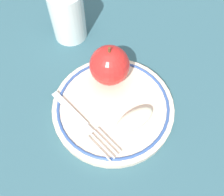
{
  "coord_description": "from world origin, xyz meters",
  "views": [
    {
      "loc": [
        0.11,
        0.2,
        0.43
      ],
      "look_at": [
        0.0,
        -0.0,
        0.04
      ],
      "focal_mm": 40.0,
      "sensor_mm": 36.0,
      "label": 1
    }
  ],
  "objects_px": {
    "plate": "(112,106)",
    "fork": "(81,121)",
    "apple_slice_front": "(135,119)",
    "apple_red_whole": "(110,65)",
    "drinking_glass": "(68,16)"
  },
  "relations": [
    {
      "from": "plate",
      "to": "fork",
      "type": "xyz_separation_m",
      "value": [
        0.07,
        0.01,
        0.01
      ]
    },
    {
      "from": "plate",
      "to": "apple_slice_front",
      "type": "distance_m",
      "value": 0.06
    },
    {
      "from": "apple_red_whole",
      "to": "drinking_glass",
      "type": "distance_m",
      "value": 0.17
    },
    {
      "from": "apple_red_whole",
      "to": "apple_slice_front",
      "type": "height_order",
      "value": "apple_red_whole"
    },
    {
      "from": "plate",
      "to": "apple_red_whole",
      "type": "xyz_separation_m",
      "value": [
        -0.03,
        -0.06,
        0.05
      ]
    },
    {
      "from": "apple_slice_front",
      "to": "drinking_glass",
      "type": "relative_size",
      "value": 0.67
    },
    {
      "from": "apple_slice_front",
      "to": "drinking_glass",
      "type": "bearing_deg",
      "value": -91.65
    },
    {
      "from": "plate",
      "to": "drinking_glass",
      "type": "bearing_deg",
      "value": -92.44
    },
    {
      "from": "apple_red_whole",
      "to": "fork",
      "type": "relative_size",
      "value": 0.5
    },
    {
      "from": "apple_slice_front",
      "to": "fork",
      "type": "xyz_separation_m",
      "value": [
        0.08,
        -0.05,
        -0.01
      ]
    },
    {
      "from": "plate",
      "to": "apple_slice_front",
      "type": "relative_size",
      "value": 3.09
    },
    {
      "from": "apple_red_whole",
      "to": "drinking_glass",
      "type": "relative_size",
      "value": 0.77
    },
    {
      "from": "plate",
      "to": "drinking_glass",
      "type": "xyz_separation_m",
      "value": [
        -0.01,
        -0.22,
        0.05
      ]
    },
    {
      "from": "apple_slice_front",
      "to": "fork",
      "type": "height_order",
      "value": "apple_slice_front"
    },
    {
      "from": "apple_red_whole",
      "to": "apple_slice_front",
      "type": "distance_m",
      "value": 0.11
    }
  ]
}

